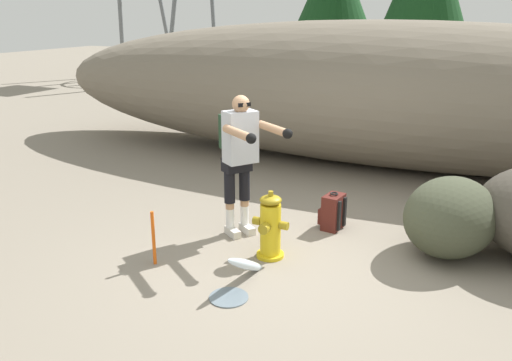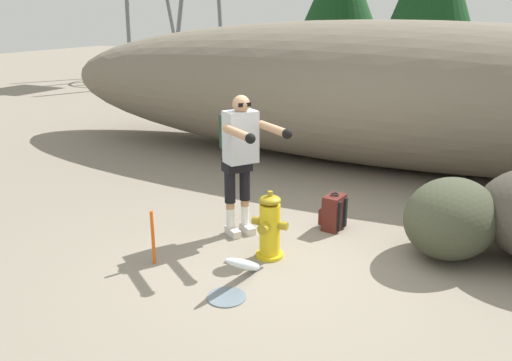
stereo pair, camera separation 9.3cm
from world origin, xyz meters
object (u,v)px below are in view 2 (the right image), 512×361
object	(u,v)px
fire_hydrant	(270,227)
spare_backpack	(333,213)
boulder_mid	(451,218)
survey_stake	(153,237)
utility_worker	(240,149)

from	to	relation	value
fire_hydrant	spare_backpack	world-z (taller)	fire_hydrant
spare_backpack	boulder_mid	xyz separation A→B (m)	(1.37, -0.14, 0.22)
survey_stake	boulder_mid	bearing A→B (deg)	29.66
survey_stake	fire_hydrant	bearing A→B (deg)	33.23
fire_hydrant	survey_stake	size ratio (longest dim) A/B	1.27
utility_worker	spare_backpack	distance (m)	1.43
fire_hydrant	boulder_mid	distance (m)	1.97
utility_worker	fire_hydrant	bearing A→B (deg)	-0.30
utility_worker	spare_backpack	size ratio (longest dim) A/B	3.61
utility_worker	survey_stake	distance (m)	1.41
fire_hydrant	utility_worker	world-z (taller)	utility_worker
fire_hydrant	spare_backpack	bearing A→B (deg)	69.98
boulder_mid	utility_worker	bearing A→B (deg)	-167.46
fire_hydrant	boulder_mid	size ratio (longest dim) A/B	0.65
fire_hydrant	survey_stake	bearing A→B (deg)	-146.77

